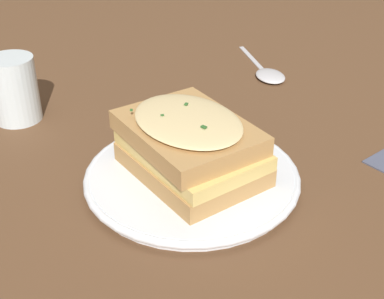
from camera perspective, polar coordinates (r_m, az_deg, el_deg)
ground_plane at (r=0.62m, az=1.74°, el=-3.56°), size 2.40×2.40×0.00m
dinner_plate at (r=0.61m, az=0.00°, el=-2.94°), size 0.25×0.25×0.02m
sandwich at (r=0.59m, az=-0.20°, el=0.43°), size 0.17×0.13×0.07m
water_glass at (r=0.77m, az=-18.44°, el=6.12°), size 0.06×0.06×0.09m
spoon at (r=0.89m, az=8.13°, el=7.99°), size 0.18×0.07×0.01m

